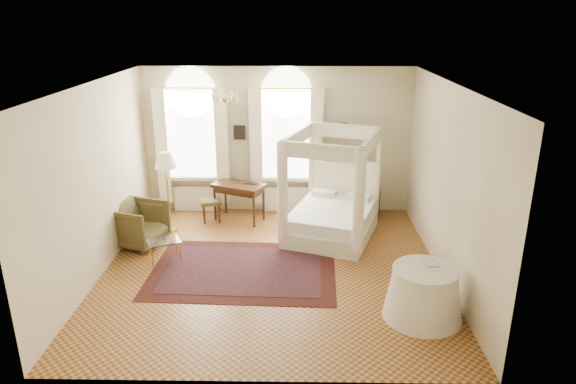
# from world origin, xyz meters

# --- Properties ---
(ground) EXTENTS (6.00, 6.00, 0.00)m
(ground) POSITION_xyz_m (0.00, 0.00, 0.00)
(ground) COLOR #AD6C32
(ground) RESTS_ON ground
(room_walls) EXTENTS (6.00, 6.00, 6.00)m
(room_walls) POSITION_xyz_m (0.00, 0.00, 1.98)
(room_walls) COLOR beige
(room_walls) RESTS_ON ground
(window_left) EXTENTS (1.62, 0.27, 3.29)m
(window_left) POSITION_xyz_m (-1.90, 2.87, 1.49)
(window_left) COLOR white
(window_left) RESTS_ON room_walls
(window_right) EXTENTS (1.62, 0.27, 3.29)m
(window_right) POSITION_xyz_m (0.20, 2.87, 1.49)
(window_right) COLOR white
(window_right) RESTS_ON room_walls
(chandelier) EXTENTS (0.51, 0.45, 0.50)m
(chandelier) POSITION_xyz_m (-0.90, 1.20, 2.91)
(chandelier) COLOR gold
(chandelier) RESTS_ON room_walls
(wall_pictures) EXTENTS (2.54, 0.03, 0.39)m
(wall_pictures) POSITION_xyz_m (0.09, 2.97, 1.89)
(wall_pictures) COLOR black
(wall_pictures) RESTS_ON room_walls
(canopy_bed) EXTENTS (2.17, 2.40, 2.18)m
(canopy_bed) POSITION_xyz_m (1.16, 1.48, 0.49)
(canopy_bed) COLOR beige
(canopy_bed) RESTS_ON ground
(nightstand) EXTENTS (0.49, 0.45, 0.65)m
(nightstand) POSITION_xyz_m (2.09, 2.70, 0.33)
(nightstand) COLOR #371F0F
(nightstand) RESTS_ON ground
(nightstand_lamp) EXTENTS (0.29, 0.29, 0.43)m
(nightstand_lamp) POSITION_xyz_m (2.11, 2.61, 0.93)
(nightstand_lamp) COLOR gold
(nightstand_lamp) RESTS_ON nightstand
(writing_desk) EXTENTS (1.26, 0.99, 0.84)m
(writing_desk) POSITION_xyz_m (-0.83, 2.34, 0.72)
(writing_desk) COLOR #371F0F
(writing_desk) RESTS_ON ground
(laptop) EXTENTS (0.33, 0.25, 0.02)m
(laptop) POSITION_xyz_m (-0.55, 2.42, 0.85)
(laptop) COLOR black
(laptop) RESTS_ON writing_desk
(stool) EXTENTS (0.53, 0.53, 0.51)m
(stool) POSITION_xyz_m (-1.45, 2.26, 0.42)
(stool) COLOR #4C3E20
(stool) RESTS_ON ground
(armchair) EXTENTS (1.20, 1.19, 0.87)m
(armchair) POSITION_xyz_m (-2.70, 1.00, 0.44)
(armchair) COLOR #473D1E
(armchair) RESTS_ON ground
(coffee_table) EXTENTS (0.71, 0.62, 0.40)m
(coffee_table) POSITION_xyz_m (-2.02, 0.32, 0.36)
(coffee_table) COLOR silver
(coffee_table) RESTS_ON ground
(floor_lamp) EXTENTS (0.44, 0.44, 1.71)m
(floor_lamp) POSITION_xyz_m (-2.25, 1.73, 1.46)
(floor_lamp) COLOR gold
(floor_lamp) RESTS_ON ground
(oriental_rug) EXTENTS (3.37, 2.48, 0.01)m
(oriental_rug) POSITION_xyz_m (-0.51, -0.05, 0.01)
(oriental_rug) COLOR #42170F
(oriental_rug) RESTS_ON ground
(side_table) EXTENTS (1.19, 1.19, 0.81)m
(side_table) POSITION_xyz_m (2.35, -1.49, 0.40)
(side_table) COLOR #EEE4CF
(side_table) RESTS_ON ground
(book) EXTENTS (0.21, 0.28, 0.03)m
(book) POSITION_xyz_m (2.37, -1.31, 0.82)
(book) COLOR black
(book) RESTS_ON side_table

